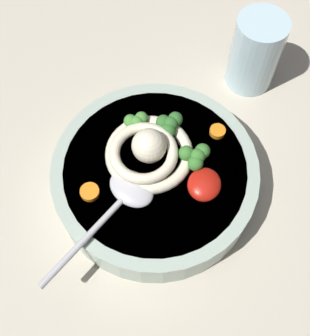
# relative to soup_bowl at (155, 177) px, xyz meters

# --- Properties ---
(table_slab) EXTENTS (1.19, 1.19, 0.04)m
(table_slab) POSITION_rel_soup_bowl_xyz_m (0.04, 0.03, -0.05)
(table_slab) COLOR #BCB29E
(table_slab) RESTS_ON ground
(soup_bowl) EXTENTS (0.27, 0.27, 0.06)m
(soup_bowl) POSITION_rel_soup_bowl_xyz_m (0.00, 0.00, 0.00)
(soup_bowl) COLOR #9EB2A3
(soup_bowl) RESTS_ON table_slab
(noodle_pile) EXTENTS (0.12, 0.12, 0.05)m
(noodle_pile) POSITION_rel_soup_bowl_xyz_m (-0.01, -0.01, 0.04)
(noodle_pile) COLOR beige
(noodle_pile) RESTS_ON soup_bowl
(soup_spoon) EXTENTS (0.17, 0.10, 0.02)m
(soup_spoon) POSITION_rel_soup_bowl_xyz_m (0.06, -0.02, 0.04)
(soup_spoon) COLOR #B7B7BC
(soup_spoon) RESTS_ON soup_bowl
(chili_sauce_dollop) EXTENTS (0.05, 0.04, 0.02)m
(chili_sauce_dollop) POSITION_rel_soup_bowl_xyz_m (0.01, 0.07, 0.04)
(chili_sauce_dollop) COLOR #B2190F
(chili_sauce_dollop) RESTS_ON soup_bowl
(broccoli_floret_center) EXTENTS (0.04, 0.03, 0.03)m
(broccoli_floret_center) POSITION_rel_soup_bowl_xyz_m (-0.06, 0.00, 0.05)
(broccoli_floret_center) COLOR #7A9E60
(broccoli_floret_center) RESTS_ON soup_bowl
(broccoli_floret_right) EXTENTS (0.04, 0.03, 0.03)m
(broccoli_floret_right) POSITION_rel_soup_bowl_xyz_m (-0.02, 0.05, 0.05)
(broccoli_floret_right) COLOR #7A9E60
(broccoli_floret_right) RESTS_ON soup_bowl
(broccoli_floret_left) EXTENTS (0.03, 0.03, 0.03)m
(broccoli_floret_left) POSITION_rel_soup_bowl_xyz_m (-0.05, -0.04, 0.04)
(broccoli_floret_left) COLOR #7A9E60
(broccoli_floret_left) RESTS_ON soup_bowl
(carrot_slice_extra_a) EXTENTS (0.02, 0.02, 0.01)m
(carrot_slice_extra_a) POSITION_rel_soup_bowl_xyz_m (-0.08, 0.06, 0.03)
(carrot_slice_extra_a) COLOR orange
(carrot_slice_extra_a) RESTS_ON soup_bowl
(carrot_slice_front) EXTENTS (0.02, 0.02, 0.01)m
(carrot_slice_front) POSITION_rel_soup_bowl_xyz_m (0.06, -0.07, 0.03)
(carrot_slice_front) COLOR orange
(carrot_slice_front) RESTS_ON soup_bowl
(drinking_glass) EXTENTS (0.07, 0.07, 0.12)m
(drinking_glass) POSITION_rel_soup_bowl_xyz_m (-0.22, 0.08, 0.03)
(drinking_glass) COLOR silver
(drinking_glass) RESTS_ON table_slab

